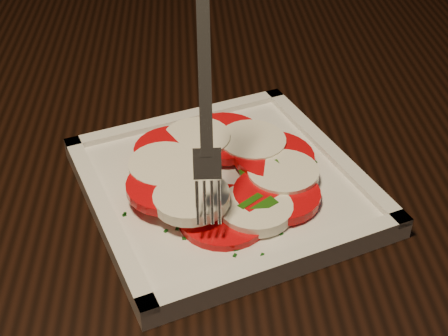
% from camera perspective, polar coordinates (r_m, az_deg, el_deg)
% --- Properties ---
extents(table, '(1.21, 0.82, 0.75)m').
position_cam_1_polar(table, '(0.73, 6.43, -3.41)').
color(table, black).
rests_on(table, ground).
extents(chair, '(0.46, 0.46, 0.93)m').
position_cam_1_polar(chair, '(1.49, 7.90, 13.64)').
color(chair, black).
rests_on(chair, ground).
extents(plate, '(0.31, 0.31, 0.01)m').
position_cam_1_polar(plate, '(0.58, 0.00, -1.78)').
color(plate, white).
rests_on(plate, table).
extents(caprese_salad, '(0.18, 0.19, 0.03)m').
position_cam_1_polar(caprese_salad, '(0.57, 0.00, -0.33)').
color(caprese_salad, red).
rests_on(caprese_salad, plate).
extents(fork, '(0.04, 0.09, 0.18)m').
position_cam_1_polar(fork, '(0.49, -1.75, 7.12)').
color(fork, white).
rests_on(fork, caprese_salad).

